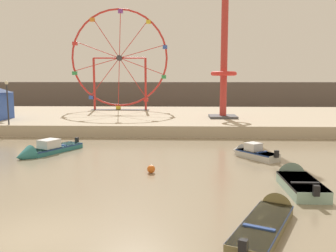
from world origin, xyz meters
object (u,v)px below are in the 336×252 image
Objects in this scene: motorboat_teal_painted at (44,150)px; drop_tower_red_tower at (224,53)px; motorboat_pale_grey at (251,152)px; motorboat_seafoam at (296,181)px; motorboat_olive_wood at (270,216)px; ferris_wheel_red_frame at (119,60)px; mooring_buoy_orange at (151,169)px; promenade_lamp_near at (7,96)px.

motorboat_teal_painted is 20.69m from drop_tower_red_tower.
drop_tower_red_tower is at bearing -35.63° from motorboat_pale_grey.
motorboat_teal_painted is (-14.84, 6.81, -0.00)m from motorboat_seafoam.
ferris_wheel_red_frame is at bearing 44.77° from motorboat_olive_wood.
motorboat_pale_grey reaches higher than mooring_buoy_orange.
ferris_wheel_red_frame is (-12.35, 22.73, 7.10)m from motorboat_pale_grey.
motorboat_olive_wood is at bearing 153.00° from motorboat_seafoam.
motorboat_pale_grey is 15.89m from drop_tower_red_tower.
motorboat_seafoam is 0.86× the size of motorboat_teal_painted.
motorboat_teal_painted is at bearing 149.11° from mooring_buoy_orange.
motorboat_olive_wood is 0.43× the size of ferris_wheel_red_frame.
motorboat_olive_wood is 26.33m from promenade_lamp_near.
motorboat_teal_painted is at bearing 66.30° from motorboat_seafoam.
motorboat_teal_painted is 9.99m from promenade_lamp_near.
ferris_wheel_red_frame reaches higher than motorboat_teal_painted.
motorboat_seafoam is 7.49m from mooring_buoy_orange.
motorboat_pale_grey is 0.91× the size of promenade_lamp_near.
motorboat_pale_grey is 0.21× the size of drop_tower_red_tower.
motorboat_olive_wood is at bearing -71.78° from ferris_wheel_red_frame.
mooring_buoy_orange is at bearing 73.80° from motorboat_seafoam.
motorboat_seafoam is at bearing 93.01° from motorboat_teal_painted.
drop_tower_red_tower reaches higher than motorboat_olive_wood.
drop_tower_red_tower reaches higher than mooring_buoy_orange.
motorboat_seafoam is 32.77m from ferris_wheel_red_frame.
ferris_wheel_red_frame reaches higher than motorboat_pale_grey.
motorboat_seafoam is 21.78m from drop_tower_red_tower.
motorboat_pale_grey is at bearing -89.15° from drop_tower_red_tower.
drop_tower_red_tower is at bearing 4.16° from motorboat_seafoam.
motorboat_teal_painted is at bearing -135.02° from drop_tower_red_tower.
motorboat_teal_painted is 0.32× the size of drop_tower_red_tower.
mooring_buoy_orange is (-7.15, 2.21, -0.06)m from motorboat_seafoam.
ferris_wheel_red_frame is 17.10m from promenade_lamp_near.
promenade_lamp_near is (-19.57, -6.31, -4.03)m from drop_tower_red_tower.
mooring_buoy_orange is at bearing -108.18° from drop_tower_red_tower.
motorboat_olive_wood is 1.41× the size of promenade_lamp_near.
drop_tower_red_tower is 4.33× the size of promenade_lamp_near.
promenade_lamp_near reaches higher than motorboat_teal_painted.
motorboat_olive_wood is at bearing -45.11° from promenade_lamp_near.
motorboat_pale_grey is at bearing -21.56° from promenade_lamp_near.
promenade_lamp_near is at bearing -116.50° from ferris_wheel_red_frame.
motorboat_olive_wood is (-2.30, -4.33, -0.08)m from motorboat_seafoam.
motorboat_pale_grey is 7.98× the size of mooring_buoy_orange.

